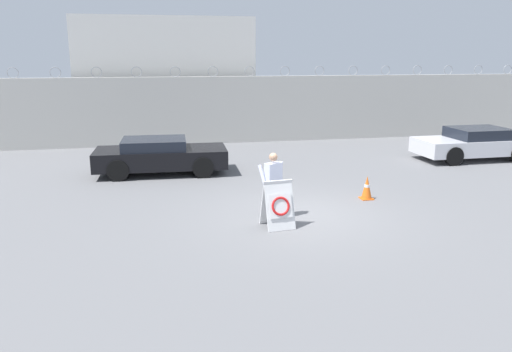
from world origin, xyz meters
The scene contains 8 objects.
ground_plane centered at (0.00, 0.00, 0.00)m, with size 90.00×90.00×0.00m, color slate.
perimeter_wall centered at (0.00, 11.15, 1.53)m, with size 36.00×0.30×3.49m.
building_block centered at (-2.87, 14.60, 2.86)m, with size 8.30×5.40×5.71m.
barricade_sign centered at (-0.79, -0.76, 0.57)m, with size 0.76×0.75×1.14m.
security_guard centered at (-0.73, 0.03, 0.90)m, with size 0.66×0.38×1.64m.
traffic_cone_near centered at (2.26, 1.04, 0.33)m, with size 0.35×0.35×0.67m.
parked_car_front_coupe centered at (-3.41, 5.43, 0.63)m, with size 4.50×2.09×1.21m.
parked_car_far_side centered at (8.62, 5.39, 0.63)m, with size 4.40×2.00×1.23m.
Camera 1 is at (-3.58, -11.66, 3.99)m, focal length 35.00 mm.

